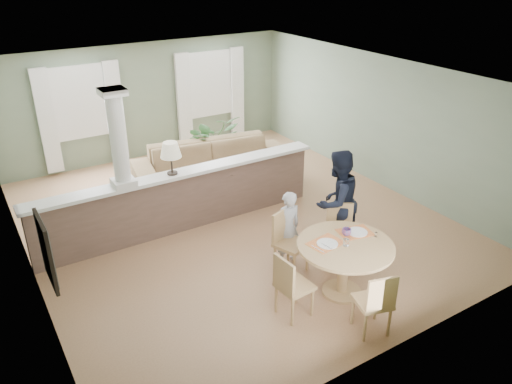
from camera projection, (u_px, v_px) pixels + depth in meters
ground at (233, 220)px, 9.37m from camera, size 8.00×8.00×0.00m
room_shell at (212, 118)px, 9.04m from camera, size 7.02×8.02×2.71m
pony_wall at (177, 194)px, 8.74m from camera, size 5.32×0.38×2.70m
sofa at (215, 167)px, 10.41m from camera, size 3.47×1.83×0.96m
houseplant at (212, 143)px, 11.19m from camera, size 1.23×1.08×1.32m
dining_table at (345, 254)px, 7.09m from camera, size 1.37×1.37×0.94m
chair_far_boy at (287, 239)px, 7.68m from camera, size 0.57×0.57×1.00m
chair_far_man at (339, 230)px, 7.95m from camera, size 0.62×0.62×0.97m
chair_near at (376, 301)px, 6.35m from camera, size 0.53×0.53×0.95m
chair_side at (291, 284)px, 6.67m from camera, size 0.46×0.46×0.96m
child_person at (287, 228)px, 7.83m from camera, size 0.48×0.33×1.26m
man_person at (337, 202)px, 8.10m from camera, size 0.94×0.78×1.76m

